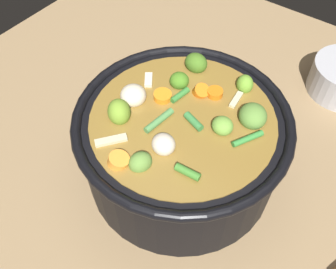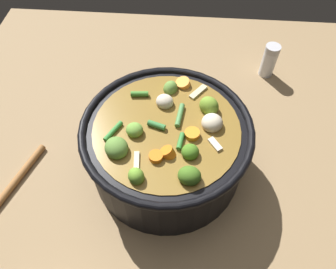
% 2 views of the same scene
% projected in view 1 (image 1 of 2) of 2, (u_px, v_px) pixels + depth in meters
% --- Properties ---
extents(ground_plane, '(1.10, 1.10, 0.00)m').
position_uv_depth(ground_plane, '(180.00, 169.00, 0.63)').
color(ground_plane, '#8C704C').
extents(cooking_pot, '(0.32, 0.32, 0.16)m').
position_uv_depth(cooking_pot, '(182.00, 143.00, 0.58)').
color(cooking_pot, black).
rests_on(cooking_pot, ground_plane).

